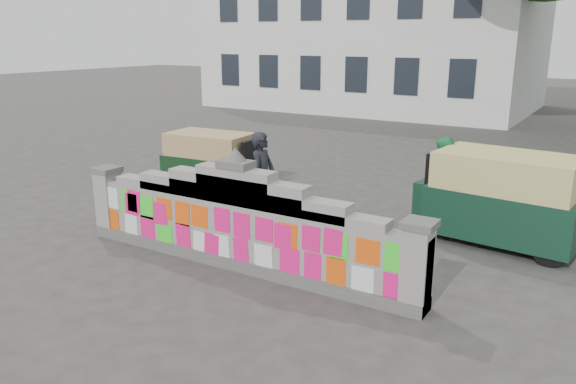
% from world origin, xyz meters
% --- Properties ---
extents(ground, '(100.00, 100.00, 0.00)m').
position_xyz_m(ground, '(0.00, 0.00, 0.00)').
color(ground, '#383533').
rests_on(ground, ground).
extents(parapet_wall, '(6.48, 0.44, 2.01)m').
position_xyz_m(parapet_wall, '(-0.00, -0.01, 0.75)').
color(parapet_wall, '#4C4C49').
rests_on(parapet_wall, ground).
extents(building, '(16.00, 10.00, 8.90)m').
position_xyz_m(building, '(-7.00, 21.98, 4.01)').
color(building, silver).
rests_on(building, ground).
extents(cyclist_bike, '(2.03, 0.96, 1.03)m').
position_xyz_m(cyclist_bike, '(-0.53, 1.53, 0.51)').
color(cyclist_bike, black).
rests_on(cyclist_bike, ground).
extents(cyclist_rider, '(0.51, 0.69, 1.74)m').
position_xyz_m(cyclist_rider, '(-0.53, 1.53, 0.87)').
color(cyclist_rider, black).
rests_on(cyclist_rider, ground).
extents(pedestrian, '(1.08, 1.11, 1.80)m').
position_xyz_m(pedestrian, '(2.22, 3.79, 0.90)').
color(pedestrian, '#2A9C5D').
rests_on(pedestrian, ground).
extents(rickshaw_left, '(2.60, 1.35, 1.42)m').
position_xyz_m(rickshaw_left, '(-3.42, 3.60, 0.74)').
color(rickshaw_left, black).
rests_on(rickshaw_left, ground).
extents(rickshaw_right, '(3.10, 1.68, 1.68)m').
position_xyz_m(rickshaw_right, '(3.39, 3.42, 0.87)').
color(rickshaw_right, '#103222').
rests_on(rickshaw_right, ground).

